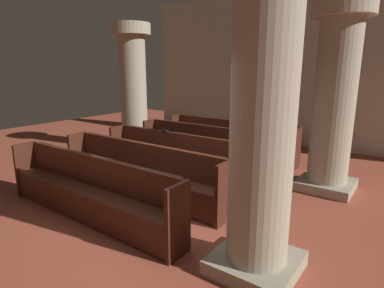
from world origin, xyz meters
TOP-DOWN VIEW (x-y plane):
  - ground_plane at (0.00, 0.00)m, footprint 19.20×19.20m
  - back_wall at (0.00, 6.08)m, footprint 10.00×0.16m
  - pew_row_0 at (-0.75, 3.68)m, footprint 3.60×0.46m
  - pew_row_1 at (-0.75, 2.59)m, footprint 3.60×0.46m
  - pew_row_2 at (-0.75, 1.51)m, footprint 3.60×0.47m
  - pew_row_3 at (-0.75, 0.42)m, footprint 3.60×0.46m
  - pew_row_4 at (-0.75, -0.67)m, footprint 3.60×0.46m
  - pillar_aisle_side at (1.90, 2.78)m, footprint 1.05×1.05m
  - pillar_far_side at (-3.36, 2.84)m, footprint 1.05×1.05m
  - pillar_aisle_rear at (1.90, -0.37)m, footprint 1.00×1.00m
  - lectern at (0.13, 5.02)m, footprint 0.48×0.45m
  - hymn_book at (-1.18, 1.69)m, footprint 0.13×0.19m
  - kneeler_box_navy at (1.19, 1.13)m, footprint 0.44×0.30m

SIDE VIEW (x-z plane):
  - ground_plane at x=0.00m, z-range 0.00..0.00m
  - kneeler_box_navy at x=1.19m, z-range 0.00..0.22m
  - lectern at x=0.13m, z-range -0.09..0.99m
  - pew_row_0 at x=-0.75m, z-range 0.03..0.99m
  - pew_row_1 at x=-0.75m, z-range 0.03..0.99m
  - pew_row_2 at x=-0.75m, z-range 0.03..0.99m
  - pew_row_3 at x=-0.75m, z-range 0.03..0.99m
  - pew_row_4 at x=-0.75m, z-range 0.03..0.99m
  - hymn_book at x=-1.18m, z-range 0.96..0.99m
  - pillar_aisle_side at x=1.90m, z-range 0.07..3.51m
  - pillar_far_side at x=-3.36m, z-range 0.07..3.51m
  - pillar_aisle_rear at x=1.90m, z-range 0.07..3.51m
  - back_wall at x=0.00m, z-range 0.00..4.50m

